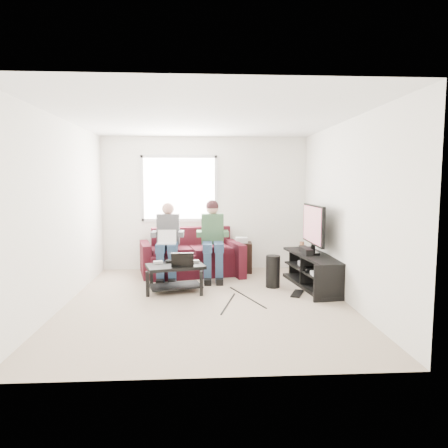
# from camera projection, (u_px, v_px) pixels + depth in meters

# --- Properties ---
(floor) EXTENTS (4.50, 4.50, 0.00)m
(floor) POSITION_uv_depth(u_px,v_px,m) (207.00, 302.00, 5.76)
(floor) COLOR tan
(floor) RESTS_ON ground
(ceiling) EXTENTS (4.50, 4.50, 0.00)m
(ceiling) POSITION_uv_depth(u_px,v_px,m) (206.00, 118.00, 5.49)
(ceiling) COLOR white
(ceiling) RESTS_ON wall_back
(wall_back) EXTENTS (4.50, 0.00, 4.50)m
(wall_back) POSITION_uv_depth(u_px,v_px,m) (205.00, 204.00, 7.86)
(wall_back) COLOR white
(wall_back) RESTS_ON floor
(wall_front) EXTENTS (4.50, 0.00, 4.50)m
(wall_front) POSITION_uv_depth(u_px,v_px,m) (211.00, 232.00, 3.39)
(wall_front) COLOR white
(wall_front) RESTS_ON floor
(wall_left) EXTENTS (0.00, 4.50, 4.50)m
(wall_left) POSITION_uv_depth(u_px,v_px,m) (62.00, 213.00, 5.51)
(wall_left) COLOR white
(wall_left) RESTS_ON floor
(wall_right) EXTENTS (0.00, 4.50, 4.50)m
(wall_right) POSITION_uv_depth(u_px,v_px,m) (346.00, 212.00, 5.74)
(wall_right) COLOR white
(wall_right) RESTS_ON floor
(window) EXTENTS (1.48, 0.04, 1.28)m
(window) POSITION_uv_depth(u_px,v_px,m) (179.00, 188.00, 7.78)
(window) COLOR white
(window) RESTS_ON wall_back
(sofa) EXTENTS (2.01, 1.17, 0.86)m
(sofa) POSITION_uv_depth(u_px,v_px,m) (191.00, 257.00, 7.47)
(sofa) COLOR #441116
(sofa) RESTS_ON floor
(person_left) EXTENTS (0.40, 0.71, 1.35)m
(person_left) POSITION_uv_depth(u_px,v_px,m) (168.00, 237.00, 7.08)
(person_left) COLOR navy
(person_left) RESTS_ON sofa
(person_right) EXTENTS (0.40, 0.71, 1.40)m
(person_right) POSITION_uv_depth(u_px,v_px,m) (213.00, 234.00, 7.14)
(person_right) COLOR navy
(person_right) RESTS_ON sofa
(laptop_silver) EXTENTS (0.37, 0.30, 0.24)m
(laptop_silver) POSITION_uv_depth(u_px,v_px,m) (167.00, 240.00, 6.88)
(laptop_silver) COLOR silver
(laptop_silver) RESTS_ON person_left
(coffee_table) EXTENTS (0.98, 0.74, 0.43)m
(coffee_table) POSITION_uv_depth(u_px,v_px,m) (175.00, 272.00, 6.25)
(coffee_table) COLOR black
(coffee_table) RESTS_ON floor
(laptop_black) EXTENTS (0.38, 0.30, 0.24)m
(laptop_black) POSITION_uv_depth(u_px,v_px,m) (183.00, 258.00, 6.15)
(laptop_black) COLOR black
(laptop_black) RESTS_ON coffee_table
(controller_a) EXTENTS (0.16, 0.13, 0.04)m
(controller_a) POSITION_uv_depth(u_px,v_px,m) (158.00, 262.00, 6.34)
(controller_a) COLOR silver
(controller_a) RESTS_ON coffee_table
(controller_b) EXTENTS (0.15, 0.11, 0.04)m
(controller_b) POSITION_uv_depth(u_px,v_px,m) (170.00, 261.00, 6.41)
(controller_b) COLOR black
(controller_b) RESTS_ON coffee_table
(controller_c) EXTENTS (0.16, 0.12, 0.04)m
(controller_c) POSITION_uv_depth(u_px,v_px,m) (195.00, 261.00, 6.40)
(controller_c) COLOR gray
(controller_c) RESTS_ON coffee_table
(tv_stand) EXTENTS (0.71, 1.70, 0.54)m
(tv_stand) POSITION_uv_depth(u_px,v_px,m) (314.00, 273.00, 6.55)
(tv_stand) COLOR black
(tv_stand) RESTS_ON floor
(tv) EXTENTS (0.12, 1.10, 0.81)m
(tv) POSITION_uv_depth(u_px,v_px,m) (313.00, 226.00, 6.57)
(tv) COLOR black
(tv) RESTS_ON tv_stand
(soundbar) EXTENTS (0.12, 0.50, 0.10)m
(soundbar) POSITION_uv_depth(u_px,v_px,m) (306.00, 251.00, 6.60)
(soundbar) COLOR black
(soundbar) RESTS_ON tv_stand
(drink_cup) EXTENTS (0.08, 0.08, 0.12)m
(drink_cup) POSITION_uv_depth(u_px,v_px,m) (302.00, 245.00, 7.13)
(drink_cup) COLOR #B1704C
(drink_cup) RESTS_ON tv_stand
(console_white) EXTENTS (0.30, 0.22, 0.06)m
(console_white) POSITION_uv_depth(u_px,v_px,m) (322.00, 274.00, 6.14)
(console_white) COLOR silver
(console_white) RESTS_ON tv_stand
(console_grey) EXTENTS (0.34, 0.26, 0.08)m
(console_grey) POSITION_uv_depth(u_px,v_px,m) (309.00, 264.00, 6.83)
(console_grey) COLOR gray
(console_grey) RESTS_ON tv_stand
(console_black) EXTENTS (0.38, 0.30, 0.07)m
(console_black) POSITION_uv_depth(u_px,v_px,m) (315.00, 269.00, 6.49)
(console_black) COLOR black
(console_black) RESTS_ON tv_stand
(subwoofer) EXTENTS (0.23, 0.23, 0.53)m
(subwoofer) POSITION_uv_depth(u_px,v_px,m) (273.00, 271.00, 6.54)
(subwoofer) COLOR black
(subwoofer) RESTS_ON floor
(keyboard_floor) EXTENTS (0.30, 0.44, 0.02)m
(keyboard_floor) POSITION_uv_depth(u_px,v_px,m) (297.00, 294.00, 6.15)
(keyboard_floor) COLOR black
(keyboard_floor) RESTS_ON floor
(end_table) EXTENTS (0.38, 0.38, 0.67)m
(end_table) POSITION_uv_depth(u_px,v_px,m) (242.00, 256.00, 7.66)
(end_table) COLOR black
(end_table) RESTS_ON floor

